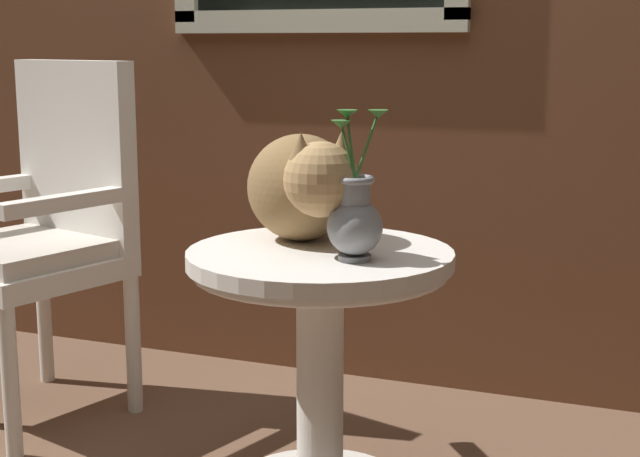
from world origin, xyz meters
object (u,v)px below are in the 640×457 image
object	(u,v)px
pewter_vase_with_ivy	(355,217)
cat	(304,186)
wicker_side_table	(320,325)
wicker_chair	(44,225)

from	to	relation	value
pewter_vase_with_ivy	cat	bearing A→B (deg)	142.11
wicker_side_table	wicker_chair	xyz separation A→B (m)	(-0.94, 0.24, 0.12)
wicker_side_table	wicker_chair	bearing A→B (deg)	165.50
wicker_chair	pewter_vase_with_ivy	size ratio (longest dim) A/B	3.15
wicker_side_table	pewter_vase_with_ivy	xyz separation A→B (m)	(0.10, -0.06, 0.27)
cat	pewter_vase_with_ivy	world-z (taller)	pewter_vase_with_ivy
pewter_vase_with_ivy	wicker_side_table	bearing A→B (deg)	148.42
wicker_side_table	cat	xyz separation A→B (m)	(-0.07, 0.07, 0.31)
cat	pewter_vase_with_ivy	bearing A→B (deg)	-37.89
wicker_side_table	cat	world-z (taller)	cat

